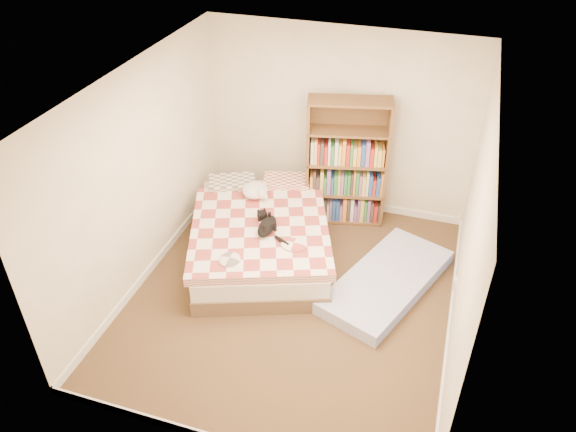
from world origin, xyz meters
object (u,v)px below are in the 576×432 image
(black_cat, at_px, (268,225))
(white_dog, at_px, (256,191))
(bed, at_px, (261,234))
(floor_mattress, at_px, (387,281))
(bookshelf, at_px, (346,178))

(black_cat, xyz_separation_m, white_dog, (-0.39, 0.62, 0.02))
(bed, height_order, floor_mattress, bed)
(floor_mattress, bearing_deg, bed, -165.15)
(bed, height_order, bookshelf, bookshelf)
(bookshelf, relative_size, floor_mattress, 0.96)
(bed, xyz_separation_m, bookshelf, (0.80, 1.06, 0.34))
(bookshelf, distance_m, white_dog, 1.21)
(bookshelf, xyz_separation_m, floor_mattress, (0.80, -1.24, -0.53))
(bed, bearing_deg, white_dog, 97.15)
(black_cat, bearing_deg, bed, 95.47)
(bookshelf, distance_m, black_cat, 1.42)
(bed, relative_size, black_cat, 3.73)
(floor_mattress, relative_size, black_cat, 2.59)
(bookshelf, bearing_deg, white_dog, -160.94)
(floor_mattress, distance_m, white_dog, 1.99)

